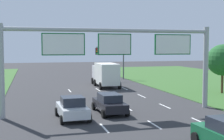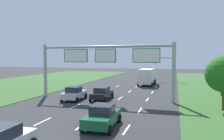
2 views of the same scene
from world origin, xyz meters
name	(u,v)px [view 1 (image 1 of 2)]	position (x,y,z in m)	size (l,w,h in m)	color
car_lead_silver	(110,103)	(-0.25, 16.47, 0.79)	(2.21, 4.37, 1.56)	black
car_far_ahead	(72,108)	(-3.42, 15.11, 0.81)	(2.29, 4.03, 1.67)	silver
box_truck	(105,74)	(3.36, 32.82, 1.69)	(2.80, 7.27, 3.13)	silver
sign_gantry	(114,51)	(0.17, 16.56, 4.95)	(17.24, 0.44, 7.00)	#9EA0A5
traffic_light_mast	(112,56)	(6.55, 41.25, 3.87)	(4.76, 0.49, 5.60)	#47494F
roadside_tree_far	(223,60)	(14.68, 23.25, 3.81)	(3.55, 3.55, 5.59)	#513823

